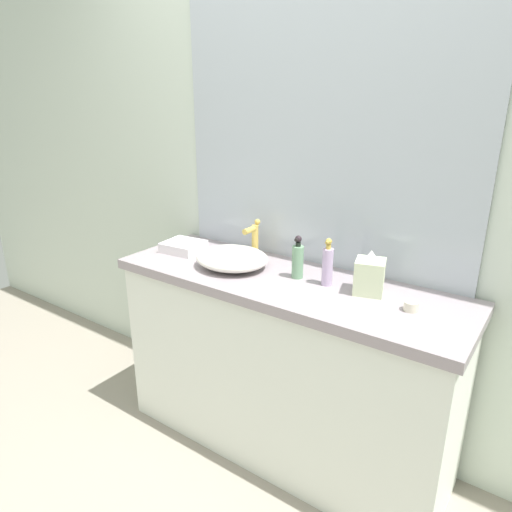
{
  "coord_description": "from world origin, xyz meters",
  "views": [
    {
      "loc": [
        0.96,
        -1.13,
        1.62
      ],
      "look_at": [
        -0.13,
        0.42,
        0.95
      ],
      "focal_mm": 32.46,
      "sensor_mm": 36.0,
      "label": 1
    }
  ],
  "objects_px": {
    "lotion_bottle": "(298,260)",
    "tissue_box": "(370,275)",
    "sink_basin": "(232,258)",
    "candle_jar": "(411,306)",
    "folded_hand_towel": "(184,247)",
    "soap_dispenser": "(327,265)"
  },
  "relations": [
    {
      "from": "lotion_bottle",
      "to": "tissue_box",
      "type": "relative_size",
      "value": 1.06
    },
    {
      "from": "sink_basin",
      "to": "candle_jar",
      "type": "height_order",
      "value": "sink_basin"
    },
    {
      "from": "lotion_bottle",
      "to": "folded_hand_towel",
      "type": "height_order",
      "value": "lotion_bottle"
    },
    {
      "from": "candle_jar",
      "to": "soap_dispenser",
      "type": "bearing_deg",
      "value": 173.63
    },
    {
      "from": "soap_dispenser",
      "to": "folded_hand_towel",
      "type": "xyz_separation_m",
      "value": [
        -0.78,
        -0.03,
        -0.06
      ]
    },
    {
      "from": "folded_hand_towel",
      "to": "lotion_bottle",
      "type": "bearing_deg",
      "value": 2.43
    },
    {
      "from": "lotion_bottle",
      "to": "candle_jar",
      "type": "bearing_deg",
      "value": -4.28
    },
    {
      "from": "soap_dispenser",
      "to": "candle_jar",
      "type": "xyz_separation_m",
      "value": [
        0.36,
        -0.04,
        -0.07
      ]
    },
    {
      "from": "candle_jar",
      "to": "folded_hand_towel",
      "type": "bearing_deg",
      "value": 179.48
    },
    {
      "from": "sink_basin",
      "to": "soap_dispenser",
      "type": "height_order",
      "value": "soap_dispenser"
    },
    {
      "from": "soap_dispenser",
      "to": "lotion_bottle",
      "type": "distance_m",
      "value": 0.14
    },
    {
      "from": "tissue_box",
      "to": "candle_jar",
      "type": "xyz_separation_m",
      "value": [
        0.19,
        -0.06,
        -0.06
      ]
    },
    {
      "from": "lotion_bottle",
      "to": "folded_hand_towel",
      "type": "xyz_separation_m",
      "value": [
        -0.64,
        -0.03,
        -0.05
      ]
    },
    {
      "from": "folded_hand_towel",
      "to": "soap_dispenser",
      "type": "bearing_deg",
      "value": 2.21
    },
    {
      "from": "soap_dispenser",
      "to": "candle_jar",
      "type": "distance_m",
      "value": 0.37
    },
    {
      "from": "lotion_bottle",
      "to": "candle_jar",
      "type": "distance_m",
      "value": 0.5
    },
    {
      "from": "tissue_box",
      "to": "candle_jar",
      "type": "bearing_deg",
      "value": -18.22
    },
    {
      "from": "soap_dispenser",
      "to": "lotion_bottle",
      "type": "relative_size",
      "value": 1.06
    },
    {
      "from": "sink_basin",
      "to": "soap_dispenser",
      "type": "xyz_separation_m",
      "value": [
        0.45,
        0.06,
        0.04
      ]
    },
    {
      "from": "candle_jar",
      "to": "folded_hand_towel",
      "type": "distance_m",
      "value": 1.14
    },
    {
      "from": "sink_basin",
      "to": "tissue_box",
      "type": "bearing_deg",
      "value": 7.49
    },
    {
      "from": "candle_jar",
      "to": "folded_hand_towel",
      "type": "height_order",
      "value": "folded_hand_towel"
    }
  ]
}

